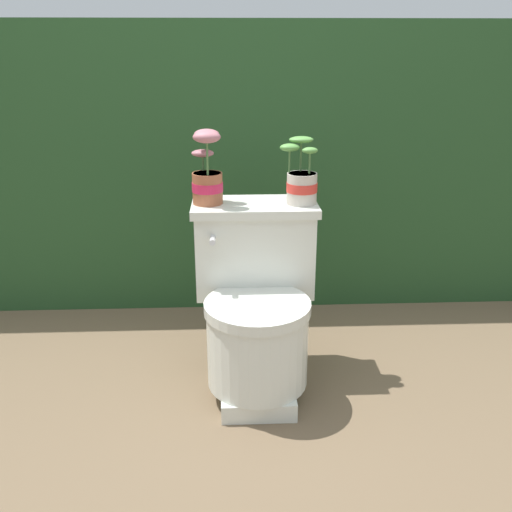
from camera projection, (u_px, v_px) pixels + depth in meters
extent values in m
plane|color=brown|center=(235.00, 404.00, 1.97)|extent=(12.00, 12.00, 0.00)
cube|color=#234723|center=(231.00, 159.00, 2.81)|extent=(4.15, 0.71, 1.26)
cube|color=silver|center=(257.00, 389.00, 2.00)|extent=(0.25, 0.31, 0.07)
cylinder|color=silver|center=(257.00, 347.00, 1.94)|extent=(0.34, 0.34, 0.27)
cylinder|color=silver|center=(257.00, 307.00, 1.89)|extent=(0.36, 0.36, 0.04)
cube|color=silver|center=(255.00, 252.00, 2.06)|extent=(0.42, 0.21, 0.30)
cube|color=silver|center=(255.00, 207.00, 2.00)|extent=(0.44, 0.23, 0.03)
cylinder|color=silver|center=(213.00, 240.00, 1.90)|extent=(0.02, 0.05, 0.02)
cylinder|color=#9E5638|center=(208.00, 188.00, 1.97)|extent=(0.10, 0.10, 0.11)
cylinder|color=#D1234C|center=(208.00, 187.00, 1.97)|extent=(0.11, 0.11, 0.03)
cylinder|color=#332319|center=(207.00, 175.00, 1.95)|extent=(0.10, 0.10, 0.01)
cylinder|color=#4C753D|center=(207.00, 154.00, 1.96)|extent=(0.01, 0.01, 0.12)
ellipsoid|color=#B26B75|center=(207.00, 134.00, 1.93)|extent=(0.09, 0.06, 0.03)
cylinder|color=#4C753D|center=(207.00, 158.00, 1.90)|extent=(0.01, 0.01, 0.12)
ellipsoid|color=#B26B75|center=(207.00, 137.00, 1.87)|extent=(0.09, 0.07, 0.04)
cylinder|color=#4C753D|center=(203.00, 163.00, 1.98)|extent=(0.01, 0.01, 0.05)
ellipsoid|color=#B26B75|center=(203.00, 153.00, 1.97)|extent=(0.08, 0.05, 0.03)
cylinder|color=beige|center=(302.00, 188.00, 1.97)|extent=(0.10, 0.10, 0.11)
cylinder|color=red|center=(302.00, 187.00, 1.97)|extent=(0.11, 0.11, 0.03)
cylinder|color=#332319|center=(302.00, 175.00, 1.95)|extent=(0.10, 0.10, 0.01)
cylinder|color=#4C753D|center=(301.00, 156.00, 1.97)|extent=(0.01, 0.01, 0.10)
ellipsoid|color=#569342|center=(301.00, 140.00, 1.95)|extent=(0.08, 0.06, 0.02)
cylinder|color=#4C753D|center=(290.00, 161.00, 1.95)|extent=(0.01, 0.01, 0.08)
ellipsoid|color=#569342|center=(290.00, 147.00, 1.93)|extent=(0.07, 0.05, 0.03)
cylinder|color=#4C753D|center=(310.00, 163.00, 1.93)|extent=(0.01, 0.01, 0.07)
ellipsoid|color=#569342|center=(310.00, 150.00, 1.91)|extent=(0.05, 0.04, 0.02)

